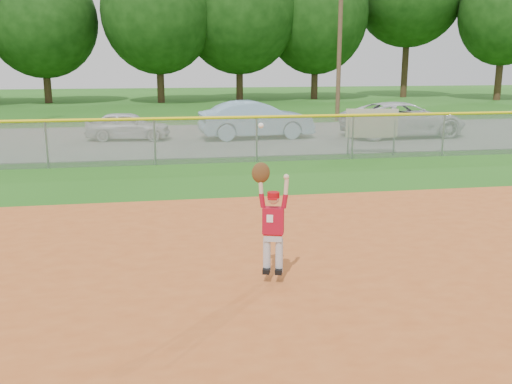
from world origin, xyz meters
TOP-DOWN VIEW (x-y plane):
  - ground at (0.00, 0.00)m, footprint 120.00×120.00m
  - clay_infield at (0.00, -3.00)m, footprint 24.00×16.00m
  - parking_strip at (0.00, 16.00)m, footprint 44.00×10.00m
  - car_white_a at (-1.10, 15.96)m, footprint 3.63×1.84m
  - car_blue at (4.29, 15.53)m, footprint 4.93×2.04m
  - car_white_b at (10.71, 14.94)m, footprint 5.57×2.87m
  - sponsor_sign at (7.62, 10.74)m, footprint 1.82×0.40m
  - outfield_fence at (0.00, 10.00)m, footprint 40.06×0.10m
  - power_lines at (1.00, 22.00)m, footprint 19.40×0.24m
  - tree_line at (0.96, 37.90)m, footprint 62.37×13.00m
  - ballplayer at (1.71, -0.44)m, footprint 0.56×0.33m

SIDE VIEW (x-z plane):
  - ground at x=0.00m, z-range 0.00..0.00m
  - parking_strip at x=0.00m, z-range 0.00..0.03m
  - clay_infield at x=0.00m, z-range 0.00..0.04m
  - car_white_a at x=-1.10m, z-range 0.03..1.21m
  - car_white_b at x=10.71m, z-range 0.03..1.53m
  - car_blue at x=4.29m, z-range 0.03..1.62m
  - outfield_fence at x=0.00m, z-range 0.11..1.66m
  - ballplayer at x=1.71m, z-range -0.11..2.18m
  - sponsor_sign at x=7.62m, z-range 0.26..1.91m
  - power_lines at x=1.00m, z-range 0.18..9.18m
  - tree_line at x=0.96m, z-range 0.32..14.75m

